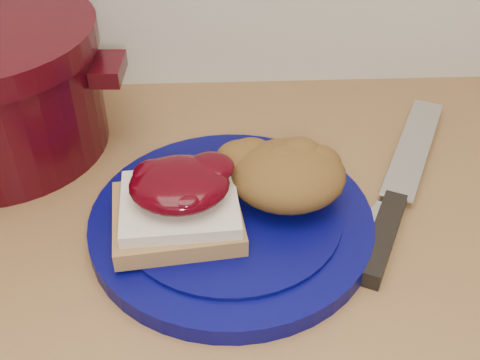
{
  "coord_description": "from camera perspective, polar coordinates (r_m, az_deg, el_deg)",
  "views": [
    {
      "loc": [
        0.05,
        1.03,
        1.34
      ],
      "look_at": [
        0.07,
        1.51,
        0.95
      ],
      "focal_mm": 45.0,
      "sensor_mm": 36.0,
      "label": 1
    }
  ],
  "objects": [
    {
      "name": "stuffing_mound",
      "position": [
        0.62,
        4.59,
        0.44
      ],
      "size": [
        0.12,
        0.11,
        0.06
      ],
      "primitive_type": "ellipsoid",
      "rotation": [
        0.0,
        0.0,
        0.01
      ],
      "color": "brown",
      "rests_on": "plate"
    },
    {
      "name": "sandwich",
      "position": [
        0.59,
        -5.85,
        -2.1
      ],
      "size": [
        0.14,
        0.12,
        0.06
      ],
      "rotation": [
        0.0,
        0.0,
        0.01
      ],
      "color": "olive",
      "rests_on": "plate"
    },
    {
      "name": "butter_knife",
      "position": [
        0.63,
        10.66,
        -6.03
      ],
      "size": [
        0.12,
        0.16,
        0.0
      ],
      "primitive_type": "cube",
      "rotation": [
        0.0,
        0.0,
        0.94
      ],
      "color": "silver",
      "rests_on": "wood_countertop"
    },
    {
      "name": "plate",
      "position": [
        0.63,
        -0.83,
        -4.0
      ],
      "size": [
        0.3,
        0.3,
        0.02
      ],
      "primitive_type": "cylinder",
      "rotation": [
        0.0,
        0.0,
        0.01
      ],
      "color": "#050546",
      "rests_on": "wood_countertop"
    },
    {
      "name": "chef_knife",
      "position": [
        0.67,
        14.23,
        -2.7
      ],
      "size": [
        0.18,
        0.32,
        0.02
      ],
      "rotation": [
        0.0,
        0.0,
        1.12
      ],
      "color": "black",
      "rests_on": "wood_countertop"
    }
  ]
}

